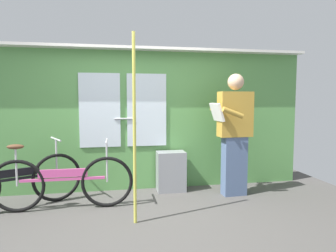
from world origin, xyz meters
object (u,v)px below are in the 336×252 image
at_px(passenger_reading_newspaper, 234,132).
at_px(handrail_pole, 134,130).
at_px(bicycle_near_door, 16,182).
at_px(bicycle_leaning_behind, 62,182).
at_px(trash_bin_by_wall, 171,171).

distance_m(passenger_reading_newspaper, handrail_pole, 1.67).
distance_m(bicycle_near_door, handrail_pole, 1.77).
relative_size(passenger_reading_newspaper, handrail_pole, 0.83).
relative_size(bicycle_leaning_behind, trash_bin_by_wall, 2.90).
distance_m(bicycle_leaning_behind, trash_bin_by_wall, 1.59).
bearing_deg(handrail_pole, bicycle_near_door, 153.79).
distance_m(bicycle_leaning_behind, handrail_pole, 1.26).
bearing_deg(passenger_reading_newspaper, bicycle_near_door, -2.13).
height_order(trash_bin_by_wall, handrail_pole, handrail_pole).
distance_m(bicycle_near_door, bicycle_leaning_behind, 0.60).
bearing_deg(handrail_pole, trash_bin_by_wall, 60.41).
bearing_deg(trash_bin_by_wall, passenger_reading_newspaper, -22.51).
height_order(bicycle_near_door, handrail_pole, handrail_pole).
distance_m(passenger_reading_newspaper, trash_bin_by_wall, 1.12).
xyz_separation_m(bicycle_near_door, passenger_reading_newspaper, (2.94, 0.04, 0.57)).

